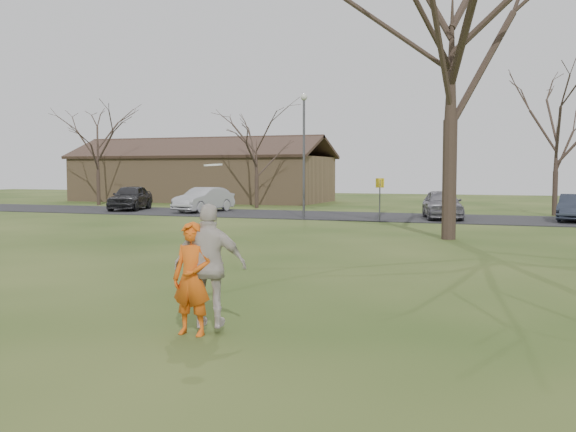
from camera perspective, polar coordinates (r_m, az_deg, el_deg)
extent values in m
plane|color=#1E380F|center=(9.84, -8.25, -10.29)|extent=(120.00, 120.00, 0.00)
cube|color=black|center=(33.77, 12.47, -0.17)|extent=(62.00, 6.50, 0.04)
imported|color=#D95511|center=(9.66, -8.46, -5.49)|extent=(0.61, 0.40, 1.68)
imported|color=#262629|center=(40.74, -13.72, 1.61)|extent=(3.00, 4.82, 1.53)
imported|color=#A9A9AF|center=(38.04, -7.44, 1.45)|extent=(2.14, 4.49, 1.42)
imported|color=slate|center=(33.23, 13.43, 1.05)|extent=(2.72, 4.62, 1.47)
imported|color=#29303E|center=(33.67, 23.98, 0.68)|extent=(1.84, 4.01, 1.27)
imported|color=beige|center=(9.65, -6.88, -4.37)|extent=(1.16, 0.70, 1.84)
cylinder|color=white|center=(9.50, -6.62, 4.50)|extent=(0.27, 0.27, 0.05)
cube|color=#8C6D4C|center=(52.48, -7.62, 3.23)|extent=(20.00, 8.00, 3.50)
cube|color=#33231C|center=(50.71, -8.74, 6.02)|extent=(20.60, 4.40, 1.78)
cube|color=#33231C|center=(54.33, -6.62, 5.90)|extent=(20.60, 4.40, 1.78)
cube|color=#38281E|center=(52.54, -7.65, 6.72)|extent=(20.60, 0.45, 0.20)
cylinder|color=#47474C|center=(32.64, 1.41, 5.01)|extent=(0.12, 0.12, 6.00)
sphere|color=beige|center=(32.84, 1.42, 10.43)|extent=(0.34, 0.34, 0.34)
cylinder|color=#47474C|center=(31.10, 8.09, 1.34)|extent=(0.06, 0.06, 2.00)
cube|color=yellow|center=(31.08, 8.11, 2.91)|extent=(0.35, 0.35, 0.45)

